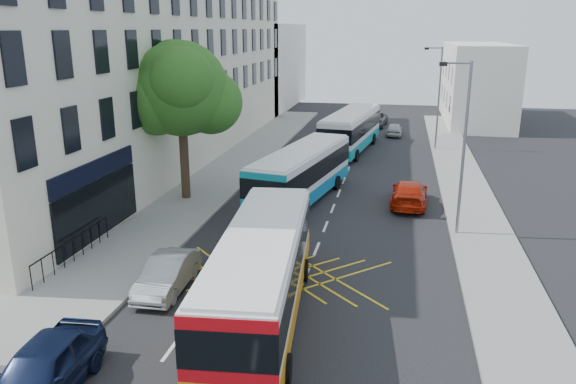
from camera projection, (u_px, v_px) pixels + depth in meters
The scene contains 19 objects.
ground at pixel (272, 361), 16.71m from camera, with size 120.00×120.00×0.00m, color black.
pavement_left at pixel (187, 198), 32.40m from camera, with size 5.00×70.00×0.15m, color gray.
pavement_right at pixel (475, 216), 29.39m from camera, with size 3.00×70.00×0.15m, color gray.
terrace_main at pixel (158, 68), 40.49m from camera, with size 8.30×45.00×13.50m.
terrace_far at pixel (261, 66), 69.70m from camera, with size 8.00×20.00×10.00m, color silver.
building_right at pixel (476, 83), 58.68m from camera, with size 6.00×18.00×8.00m, color silver.
street_tree at pixel (180, 90), 30.63m from camera, with size 6.30×5.70×8.80m.
lamp_near at pixel (462, 140), 25.54m from camera, with size 1.45×0.15×8.00m.
lamp_far at pixel (438, 93), 44.36m from camera, with size 1.45×0.15×8.00m.
railings at pixel (73, 248), 23.32m from camera, with size 0.08×5.60×1.14m, color black, non-canonical shape.
bus_near at pixel (261, 273), 18.79m from camera, with size 3.55×11.15×3.08m.
bus_mid at pixel (301, 174), 31.87m from camera, with size 4.42×10.95×3.00m.
bus_far at pixel (351, 130), 45.00m from camera, with size 4.07×11.46×3.15m.
motorbike at pixel (237, 353), 15.41m from camera, with size 0.68×2.29×2.03m.
parked_car_blue at pixel (42, 371), 14.87m from camera, with size 1.85×4.60×1.57m, color #0E1838.
parked_car_silver at pixel (168, 274), 21.07m from camera, with size 1.38×3.96×1.31m, color #9FA3A6.
red_hatchback at pixel (409, 193), 31.23m from camera, with size 1.94×4.76×1.38m, color #AF1D07.
distant_car_grey at pixel (374, 120), 56.46m from camera, with size 2.25×4.89×1.36m, color #474B4F.
distant_car_silver at pixel (394, 129), 51.52m from camera, with size 1.40×3.47×1.18m, color #B3B6BC.
Camera 1 is at (3.34, -14.24, 9.52)m, focal length 35.00 mm.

